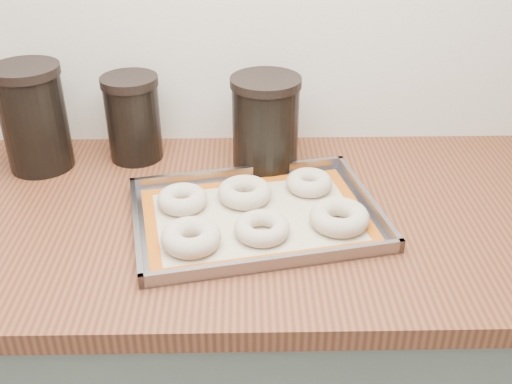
{
  "coord_description": "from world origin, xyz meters",
  "views": [
    {
      "loc": [
        0.21,
        0.68,
        1.53
      ],
      "look_at": [
        0.23,
        1.64,
        0.96
      ],
      "focal_mm": 42.0,
      "sensor_mm": 36.0,
      "label": 1
    }
  ],
  "objects_px": {
    "baking_tray": "(256,216)",
    "canister_left": "(34,118)",
    "bagel_back_left": "(182,199)",
    "bagel_front_left": "(191,237)",
    "bagel_front_right": "(339,217)",
    "canister_mid": "(133,118)",
    "bagel_front_mid": "(262,228)",
    "canister_right": "(265,122)",
    "bagel_back_mid": "(245,192)",
    "bagel_back_right": "(309,183)"
  },
  "relations": [
    {
      "from": "baking_tray",
      "to": "canister_mid",
      "type": "height_order",
      "value": "canister_mid"
    },
    {
      "from": "canister_mid",
      "to": "canister_right",
      "type": "xyz_separation_m",
      "value": [
        0.29,
        -0.04,
        0.01
      ]
    },
    {
      "from": "bagel_back_right",
      "to": "canister_right",
      "type": "xyz_separation_m",
      "value": [
        -0.09,
        0.12,
        0.08
      ]
    },
    {
      "from": "bagel_back_left",
      "to": "bagel_back_mid",
      "type": "distance_m",
      "value": 0.12
    },
    {
      "from": "baking_tray",
      "to": "bagel_front_right",
      "type": "distance_m",
      "value": 0.16
    },
    {
      "from": "bagel_front_right",
      "to": "bagel_back_left",
      "type": "xyz_separation_m",
      "value": [
        -0.3,
        0.07,
        -0.0
      ]
    },
    {
      "from": "bagel_back_left",
      "to": "bagel_back_right",
      "type": "bearing_deg",
      "value": 13.53
    },
    {
      "from": "bagel_front_mid",
      "to": "canister_left",
      "type": "xyz_separation_m",
      "value": [
        -0.48,
        0.29,
        0.1
      ]
    },
    {
      "from": "bagel_front_right",
      "to": "canister_mid",
      "type": "relative_size",
      "value": 0.58
    },
    {
      "from": "bagel_back_right",
      "to": "bagel_back_mid",
      "type": "bearing_deg",
      "value": -164.09
    },
    {
      "from": "canister_right",
      "to": "bagel_back_left",
      "type": "bearing_deg",
      "value": -132.36
    },
    {
      "from": "baking_tray",
      "to": "bagel_back_mid",
      "type": "bearing_deg",
      "value": 108.92
    },
    {
      "from": "bagel_front_mid",
      "to": "bagel_back_left",
      "type": "bearing_deg",
      "value": 146.45
    },
    {
      "from": "bagel_back_right",
      "to": "bagel_front_mid",
      "type": "bearing_deg",
      "value": -121.95
    },
    {
      "from": "bagel_front_left",
      "to": "bagel_front_mid",
      "type": "distance_m",
      "value": 0.13
    },
    {
      "from": "bagel_front_right",
      "to": "canister_right",
      "type": "height_order",
      "value": "canister_right"
    },
    {
      "from": "bagel_front_right",
      "to": "bagel_back_mid",
      "type": "relative_size",
      "value": 1.05
    },
    {
      "from": "canister_mid",
      "to": "canister_right",
      "type": "distance_m",
      "value": 0.29
    },
    {
      "from": "canister_right",
      "to": "canister_mid",
      "type": "bearing_deg",
      "value": 171.8
    },
    {
      "from": "bagel_front_right",
      "to": "canister_mid",
      "type": "bearing_deg",
      "value": 144.73
    },
    {
      "from": "canister_right",
      "to": "bagel_back_mid",
      "type": "bearing_deg",
      "value": -106.01
    },
    {
      "from": "bagel_front_left",
      "to": "bagel_back_left",
      "type": "relative_size",
      "value": 1.09
    },
    {
      "from": "bagel_back_mid",
      "to": "canister_mid",
      "type": "bearing_deg",
      "value": 140.43
    },
    {
      "from": "baking_tray",
      "to": "bagel_front_mid",
      "type": "distance_m",
      "value": 0.06
    },
    {
      "from": "bagel_back_left",
      "to": "canister_right",
      "type": "distance_m",
      "value": 0.26
    },
    {
      "from": "bagel_front_mid",
      "to": "canister_right",
      "type": "xyz_separation_m",
      "value": [
        0.02,
        0.29,
        0.08
      ]
    },
    {
      "from": "bagel_front_mid",
      "to": "bagel_back_mid",
      "type": "height_order",
      "value": "bagel_back_mid"
    },
    {
      "from": "baking_tray",
      "to": "canister_left",
      "type": "height_order",
      "value": "canister_left"
    },
    {
      "from": "bagel_front_mid",
      "to": "bagel_back_mid",
      "type": "bearing_deg",
      "value": 103.98
    },
    {
      "from": "bagel_back_left",
      "to": "canister_left",
      "type": "distance_m",
      "value": 0.39
    },
    {
      "from": "bagel_back_left",
      "to": "bagel_back_mid",
      "type": "height_order",
      "value": "bagel_back_mid"
    },
    {
      "from": "baking_tray",
      "to": "bagel_back_left",
      "type": "relative_size",
      "value": 5.3
    },
    {
      "from": "bagel_front_mid",
      "to": "canister_right",
      "type": "relative_size",
      "value": 0.5
    },
    {
      "from": "baking_tray",
      "to": "bagel_front_mid",
      "type": "relative_size",
      "value": 5.08
    },
    {
      "from": "bagel_front_mid",
      "to": "bagel_front_right",
      "type": "relative_size",
      "value": 0.91
    },
    {
      "from": "bagel_front_right",
      "to": "bagel_back_mid",
      "type": "distance_m",
      "value": 0.2
    },
    {
      "from": "bagel_front_left",
      "to": "bagel_front_right",
      "type": "xyz_separation_m",
      "value": [
        0.27,
        0.06,
        -0.0
      ]
    },
    {
      "from": "bagel_back_left",
      "to": "bagel_front_mid",
      "type": "bearing_deg",
      "value": -33.55
    },
    {
      "from": "canister_left",
      "to": "canister_mid",
      "type": "distance_m",
      "value": 0.21
    },
    {
      "from": "bagel_front_mid",
      "to": "bagel_back_left",
      "type": "relative_size",
      "value": 1.04
    },
    {
      "from": "bagel_back_mid",
      "to": "canister_right",
      "type": "height_order",
      "value": "canister_right"
    },
    {
      "from": "baking_tray",
      "to": "canister_mid",
      "type": "xyz_separation_m",
      "value": [
        -0.27,
        0.27,
        0.09
      ]
    },
    {
      "from": "bagel_front_mid",
      "to": "bagel_front_right",
      "type": "xyz_separation_m",
      "value": [
        0.14,
        0.03,
        0.0
      ]
    },
    {
      "from": "canister_right",
      "to": "bagel_back_right",
      "type": "bearing_deg",
      "value": -54.92
    },
    {
      "from": "bagel_back_left",
      "to": "bagel_back_right",
      "type": "height_order",
      "value": "same"
    },
    {
      "from": "bagel_front_left",
      "to": "canister_left",
      "type": "bearing_deg",
      "value": 138.0
    },
    {
      "from": "bagel_front_left",
      "to": "bagel_front_mid",
      "type": "bearing_deg",
      "value": 13.56
    },
    {
      "from": "bagel_front_left",
      "to": "canister_mid",
      "type": "bearing_deg",
      "value": 112.79
    },
    {
      "from": "bagel_front_right",
      "to": "canister_mid",
      "type": "height_order",
      "value": "canister_mid"
    },
    {
      "from": "bagel_front_right",
      "to": "bagel_back_mid",
      "type": "bearing_deg",
      "value": 151.57
    }
  ]
}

